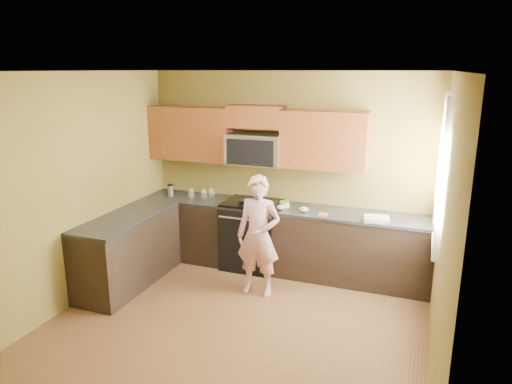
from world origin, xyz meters
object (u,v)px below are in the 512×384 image
at_px(butter_tub, 285,207).
at_px(woman, 258,236).
at_px(travel_mug, 171,196).
at_px(frying_pan, 248,204).
at_px(microwave, 255,164).
at_px(stove, 252,234).

bearing_deg(butter_tub, woman, -97.68).
bearing_deg(travel_mug, frying_pan, -4.00).
bearing_deg(travel_mug, microwave, 6.89).
distance_m(microwave, woman, 1.17).
xyz_separation_m(stove, woman, (0.37, -0.74, 0.27)).
height_order(stove, butter_tub, butter_tub).
distance_m(stove, microwave, 0.98).
bearing_deg(butter_tub, frying_pan, -165.06).
bearing_deg(frying_pan, woman, -60.08).
distance_m(frying_pan, butter_tub, 0.49).
distance_m(woman, travel_mug, 1.78).
relative_size(microwave, butter_tub, 5.58).
xyz_separation_m(woman, butter_tub, (0.10, 0.75, 0.17)).
xyz_separation_m(stove, microwave, (0.00, 0.12, 0.97)).
relative_size(stove, travel_mug, 5.40).
bearing_deg(butter_tub, stove, -178.49).
distance_m(butter_tub, travel_mug, 1.73).
distance_m(woman, butter_tub, 0.77).
distance_m(microwave, butter_tub, 0.72).
relative_size(stove, microwave, 1.25).
relative_size(woman, travel_mug, 8.52).
relative_size(woman, butter_tub, 11.01).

